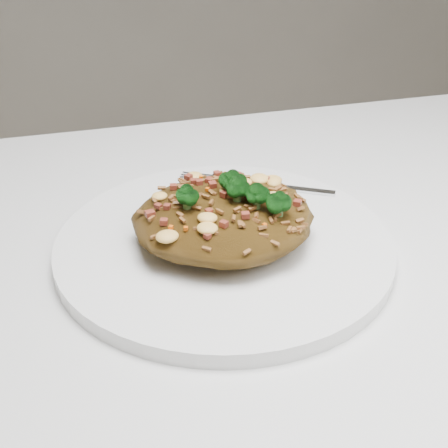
{
  "coord_description": "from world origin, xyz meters",
  "views": [
    {
      "loc": [
        -0.15,
        -0.37,
        1.06
      ],
      "look_at": [
        -0.03,
        0.08,
        0.78
      ],
      "focal_mm": 50.0,
      "sensor_mm": 36.0,
      "label": 1
    }
  ],
  "objects_px": {
    "fried_rice": "(225,210)",
    "fork": "(263,185)",
    "plate": "(224,245)",
    "dining_table": "(282,380)"
  },
  "relations": [
    {
      "from": "dining_table",
      "to": "fork",
      "type": "distance_m",
      "value": 0.2
    },
    {
      "from": "dining_table",
      "to": "plate",
      "type": "relative_size",
      "value": 4.01
    },
    {
      "from": "fried_rice",
      "to": "fork",
      "type": "relative_size",
      "value": 1.06
    },
    {
      "from": "plate",
      "to": "fried_rice",
      "type": "bearing_deg",
      "value": -56.26
    },
    {
      "from": "dining_table",
      "to": "fork",
      "type": "height_order",
      "value": "fork"
    },
    {
      "from": "fried_rice",
      "to": "plate",
      "type": "bearing_deg",
      "value": 123.74
    },
    {
      "from": "fried_rice",
      "to": "dining_table",
      "type": "bearing_deg",
      "value": -68.28
    },
    {
      "from": "plate",
      "to": "fork",
      "type": "relative_size",
      "value": 2.01
    },
    {
      "from": "dining_table",
      "to": "fried_rice",
      "type": "distance_m",
      "value": 0.16
    },
    {
      "from": "fork",
      "to": "fried_rice",
      "type": "bearing_deg",
      "value": -97.83
    }
  ]
}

